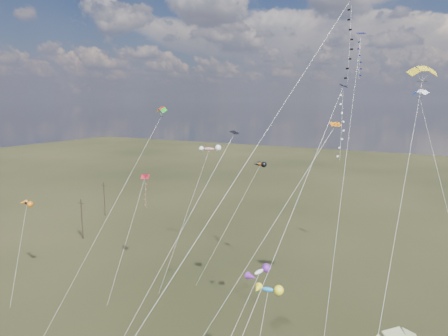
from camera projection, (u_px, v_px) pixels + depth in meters
The scene contains 16 objects.
utility_pole_near at pixel (82, 219), 77.74m from camera, with size 1.40×0.20×8.00m.
utility_pole_far at pixel (104, 199), 93.63m from camera, with size 1.40×0.20×8.00m.
diamond_black_high at pixel (334, 60), 32.34m from camera, with size 14.38×27.19×35.49m.
diamond_navy_tall at pixel (357, 77), 42.13m from camera, with size 2.59×23.22×34.15m.
diamond_black_mid at pixel (191, 213), 38.71m from camera, with size 6.33×18.36×23.75m.
diamond_red_low at pixel (144, 195), 58.16m from camera, with size 1.52×9.83×16.19m.
diamond_navy_right at pixel (334, 140), 32.88m from camera, with size 6.06×20.23×28.22m.
diamond_orange_center at pixel (282, 210), 34.13m from camera, with size 11.46×17.22×24.96m.
parafoil_yellow at pixel (423, 70), 38.59m from camera, with size 3.04×26.34×30.62m.
parafoil_blue_white at pixel (421, 92), 57.00m from camera, with size 10.00×14.37×28.76m.
parafoil_tricolor at pixel (160, 110), 49.41m from camera, with size 7.40×16.44×26.46m.
novelty_black_orange at pixel (27, 204), 58.67m from camera, with size 6.59×8.03×12.42m.
novelty_orange_black at pixel (260, 165), 62.40m from camera, with size 6.70×12.06×17.57m.
novelty_white_purple at pixel (259, 273), 33.04m from camera, with size 4.09×8.78×13.24m.
novelty_redwhite_stripe at pixel (209, 149), 65.40m from camera, with size 3.68×15.46×19.66m.
novelty_blue_yellow at pixel (268, 290), 33.06m from camera, with size 2.13×6.88×11.88m.
Camera 1 is at (22.01, -22.82, 26.88)m, focal length 32.00 mm.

